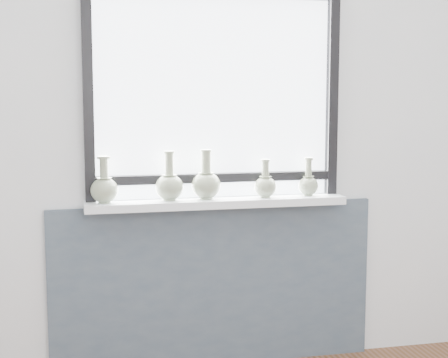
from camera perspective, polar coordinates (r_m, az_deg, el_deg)
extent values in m
cube|color=silver|center=(3.52, -0.94, 5.06)|extent=(3.60, 0.02, 2.60)
cube|color=#48535E|center=(3.63, -0.81, -8.83)|extent=(1.70, 0.03, 0.86)
cube|color=white|center=(3.46, -0.58, -1.97)|extent=(1.32, 0.18, 0.04)
cube|color=black|center=(3.39, -11.24, 6.95)|extent=(0.05, 0.06, 1.05)
cube|color=black|center=(3.65, 8.96, 7.01)|extent=(0.05, 0.06, 1.05)
cube|color=black|center=(3.49, -0.76, 0.10)|extent=(1.20, 0.05, 0.04)
cube|color=white|center=(3.49, -0.86, 6.68)|extent=(1.20, 0.01, 1.00)
cylinder|color=gray|center=(3.38, -9.89, -1.89)|extent=(0.06, 0.06, 0.01)
ellipsoid|color=gray|center=(3.37, -9.91, -0.93)|extent=(0.13, 0.13, 0.12)
cone|color=gray|center=(3.37, -9.93, -0.13)|extent=(0.07, 0.07, 0.03)
cylinder|color=gray|center=(3.36, -9.95, 0.74)|extent=(0.04, 0.04, 0.11)
cylinder|color=gray|center=(3.35, -9.97, 1.78)|extent=(0.06, 0.06, 0.01)
cylinder|color=gray|center=(3.42, -4.55, -1.70)|extent=(0.06, 0.06, 0.01)
ellipsoid|color=gray|center=(3.41, -4.56, -0.70)|extent=(0.14, 0.14, 0.13)
cone|color=gray|center=(3.40, -4.57, 0.13)|extent=(0.08, 0.08, 0.03)
cylinder|color=gray|center=(3.40, -4.58, 1.10)|extent=(0.04, 0.04, 0.12)
cylinder|color=gray|center=(3.39, -4.59, 2.24)|extent=(0.06, 0.06, 0.01)
cylinder|color=gray|center=(3.45, -1.49, -1.59)|extent=(0.07, 0.07, 0.01)
ellipsoid|color=gray|center=(3.44, -1.49, -0.54)|extent=(0.15, 0.15, 0.14)
cone|color=gray|center=(3.44, -1.50, 0.30)|extent=(0.08, 0.08, 0.03)
cylinder|color=gray|center=(3.43, -1.50, 1.26)|extent=(0.05, 0.05, 0.12)
cylinder|color=gray|center=(3.42, -1.50, 2.37)|extent=(0.06, 0.06, 0.01)
cylinder|color=gray|center=(3.51, 3.45, -1.46)|extent=(0.05, 0.05, 0.01)
ellipsoid|color=gray|center=(3.50, 3.46, -0.67)|extent=(0.11, 0.11, 0.11)
cone|color=gray|center=(3.50, 3.46, 0.00)|extent=(0.06, 0.06, 0.03)
cylinder|color=gray|center=(3.49, 3.47, 0.70)|extent=(0.04, 0.04, 0.09)
cylinder|color=gray|center=(3.49, 3.47, 1.55)|extent=(0.05, 0.05, 0.01)
cylinder|color=gray|center=(3.60, 7.01, -1.29)|extent=(0.05, 0.05, 0.01)
ellipsoid|color=gray|center=(3.59, 7.02, -0.58)|extent=(0.11, 0.11, 0.10)
cone|color=gray|center=(3.58, 7.03, 0.02)|extent=(0.06, 0.06, 0.03)
cylinder|color=gray|center=(3.58, 7.04, 0.79)|extent=(0.03, 0.03, 0.10)
cylinder|color=gray|center=(3.57, 7.05, 1.69)|extent=(0.05, 0.05, 0.01)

